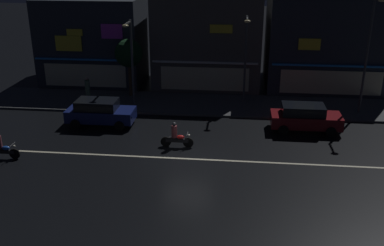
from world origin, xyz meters
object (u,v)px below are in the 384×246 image
object	(u,v)px
streetlamp_mid	(246,52)
streetlamp_east	(369,47)
motorcycle_lead	(176,137)
streetlamp_west	(131,55)
parked_car_near_kerb	(100,112)
parked_car_trailing	(305,117)
motorcycle_following	(1,148)
traffic_cone	(126,116)
pedestrian_on_sidewalk	(88,91)

from	to	relation	value
streetlamp_mid	streetlamp_east	xyz separation A→B (m)	(7.90, -1.48, 0.83)
streetlamp_east	motorcycle_lead	distance (m)	14.06
streetlamp_west	parked_car_near_kerb	distance (m)	4.82
streetlamp_west	streetlamp_east	world-z (taller)	streetlamp_east
streetlamp_east	parked_car_trailing	xyz separation A→B (m)	(-4.13, -3.23, -3.82)
parked_car_near_kerb	parked_car_trailing	distance (m)	12.98
streetlamp_west	motorcycle_following	world-z (taller)	streetlamp_west
motorcycle_lead	traffic_cone	xyz separation A→B (m)	(-3.90, 3.95, -0.36)
streetlamp_mid	motorcycle_lead	distance (m)	9.48
streetlamp_mid	streetlamp_east	distance (m)	8.08
motorcycle_following	motorcycle_lead	bearing A→B (deg)	-164.96
streetlamp_mid	pedestrian_on_sidewalk	bearing A→B (deg)	-174.03
streetlamp_west	pedestrian_on_sidewalk	bearing A→B (deg)	175.28
parked_car_trailing	streetlamp_west	bearing A→B (deg)	164.46
streetlamp_east	motorcycle_lead	size ratio (longest dim) A/B	4.10
motorcycle_lead	motorcycle_following	bearing A→B (deg)	-170.94
parked_car_trailing	traffic_cone	distance (m)	11.56
pedestrian_on_sidewalk	parked_car_trailing	distance (m)	15.47
parked_car_near_kerb	motorcycle_following	distance (m)	6.63
motorcycle_following	traffic_cone	xyz separation A→B (m)	(5.27, 6.42, -0.36)
parked_car_trailing	traffic_cone	size ratio (longest dim) A/B	7.82
streetlamp_west	streetlamp_mid	size ratio (longest dim) A/B	0.97
pedestrian_on_sidewalk	parked_car_trailing	size ratio (longest dim) A/B	0.44
streetlamp_east	motorcycle_lead	world-z (taller)	streetlamp_east
pedestrian_on_sidewalk	parked_car_near_kerb	bearing A→B (deg)	107.97
parked_car_near_kerb	traffic_cone	distance (m)	1.86
motorcycle_following	streetlamp_mid	bearing A→B (deg)	-141.17
streetlamp_mid	parked_car_near_kerb	bearing A→B (deg)	-151.05
traffic_cone	streetlamp_west	bearing A→B (deg)	92.59
motorcycle_lead	motorcycle_following	world-z (taller)	same
streetlamp_west	streetlamp_mid	world-z (taller)	streetlamp_mid
pedestrian_on_sidewalk	streetlamp_east	bearing A→B (deg)	169.01
streetlamp_east	parked_car_trailing	size ratio (longest dim) A/B	1.81
motorcycle_lead	streetlamp_mid	bearing A→B (deg)	58.34
parked_car_near_kerb	traffic_cone	size ratio (longest dim) A/B	7.82
streetlamp_west	motorcycle_lead	world-z (taller)	streetlamp_west
streetlamp_mid	pedestrian_on_sidewalk	distance (m)	11.71
parked_car_trailing	motorcycle_following	size ratio (longest dim) A/B	2.26
streetlamp_east	traffic_cone	world-z (taller)	streetlamp_east
streetlamp_west	parked_car_trailing	size ratio (longest dim) A/B	1.40
pedestrian_on_sidewalk	parked_car_trailing	world-z (taller)	pedestrian_on_sidewalk
streetlamp_east	streetlamp_west	bearing A→B (deg)	179.95
streetlamp_mid	pedestrian_on_sidewalk	size ratio (longest dim) A/B	3.29
streetlamp_east	pedestrian_on_sidewalk	size ratio (longest dim) A/B	4.13
motorcycle_lead	parked_car_near_kerb	bearing A→B (deg)	145.19
streetlamp_mid	parked_car_near_kerb	xyz separation A→B (m)	(-9.21, -5.09, -2.99)
parked_car_near_kerb	motorcycle_following	xyz separation A→B (m)	(-3.83, -5.41, -0.24)
streetlamp_mid	traffic_cone	bearing A→B (deg)	-152.25
streetlamp_west	pedestrian_on_sidewalk	world-z (taller)	streetlamp_west
parked_car_trailing	parked_car_near_kerb	bearing A→B (deg)	-178.27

